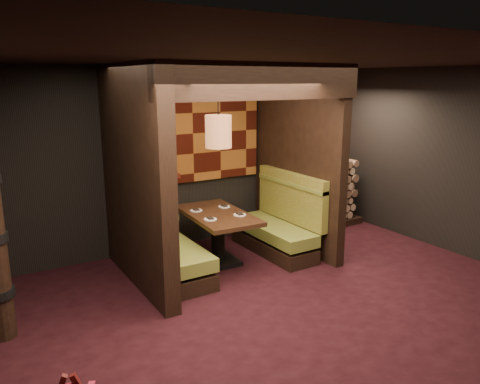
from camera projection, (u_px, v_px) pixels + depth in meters
name	position (u px, v px, depth m)	size (l,w,h in m)	color
floor	(297.00, 308.00, 5.59)	(6.50, 5.50, 0.02)	black
ceiling	(304.00, 59.00, 4.92)	(6.50, 5.50, 0.02)	black
wall_back	(193.00, 157.00, 7.54)	(6.50, 0.02, 2.85)	black
wall_right	(474.00, 165.00, 6.91)	(0.02, 5.50, 2.85)	black
partition_left	(135.00, 178.00, 5.94)	(0.20, 2.20, 2.85)	black
partition_right	(297.00, 160.00, 7.32)	(0.15, 2.10, 2.85)	black
header_beam	(265.00, 81.00, 5.54)	(2.85, 0.18, 0.44)	black
tapa_back_panel	(192.00, 133.00, 7.40)	(2.40, 0.06, 1.55)	#9D5920
tapa_side_panel	(138.00, 143.00, 6.04)	(0.04, 1.85, 1.45)	#9D5920
lacquer_shelf	(161.00, 177.00, 7.20)	(0.60, 0.12, 0.07)	#5C1E11
booth_bench_left	(167.00, 249.00, 6.37)	(0.68, 1.60, 1.14)	black
booth_bench_right	(279.00, 227.00, 7.33)	(0.68, 1.60, 1.14)	black
dining_table	(218.00, 229.00, 6.80)	(0.88, 1.50, 0.77)	black
place_settings	(218.00, 212.00, 6.75)	(0.67, 0.71, 0.03)	white
pendant_lamp	(218.00, 131.00, 6.43)	(0.36, 0.36, 1.12)	#A16136
firewood_stack	(316.00, 194.00, 8.55)	(1.73, 0.70, 1.22)	black
mosaic_header	(306.00, 143.00, 8.62)	(1.83, 0.10, 0.56)	maroon
bay_front_post	(292.00, 157.00, 7.58)	(0.08, 0.08, 2.85)	black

